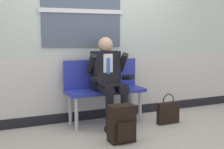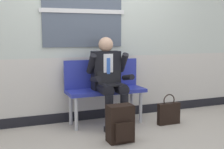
{
  "view_description": "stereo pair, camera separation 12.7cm",
  "coord_description": "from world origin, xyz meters",
  "px_view_note": "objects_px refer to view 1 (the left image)",
  "views": [
    {
      "loc": [
        -1.69,
        -3.58,
        1.32
      ],
      "look_at": [
        -0.01,
        0.2,
        0.75
      ],
      "focal_mm": 48.71,
      "sensor_mm": 36.0,
      "label": 1
    },
    {
      "loc": [
        -1.58,
        -3.63,
        1.32
      ],
      "look_at": [
        -0.01,
        0.2,
        0.75
      ],
      "focal_mm": 48.71,
      "sensor_mm": 36.0,
      "label": 2
    }
  ],
  "objects_px": {
    "backpack": "(122,124)",
    "bench_with_person": "(104,85)",
    "person_seated": "(109,79)",
    "handbag": "(168,112)"
  },
  "relations": [
    {
      "from": "backpack",
      "to": "bench_with_person",
      "type": "bearing_deg",
      "value": 82.42
    },
    {
      "from": "bench_with_person",
      "to": "person_seated",
      "type": "bearing_deg",
      "value": -90.0
    },
    {
      "from": "bench_with_person",
      "to": "person_seated",
      "type": "distance_m",
      "value": 0.24
    },
    {
      "from": "bench_with_person",
      "to": "person_seated",
      "type": "height_order",
      "value": "person_seated"
    },
    {
      "from": "bench_with_person",
      "to": "handbag",
      "type": "xyz_separation_m",
      "value": [
        0.83,
        -0.45,
        -0.39
      ]
    },
    {
      "from": "bench_with_person",
      "to": "handbag",
      "type": "bearing_deg",
      "value": -28.59
    },
    {
      "from": "bench_with_person",
      "to": "person_seated",
      "type": "relative_size",
      "value": 0.9
    },
    {
      "from": "person_seated",
      "to": "backpack",
      "type": "distance_m",
      "value": 0.8
    },
    {
      "from": "handbag",
      "to": "backpack",
      "type": "bearing_deg",
      "value": -157.24
    },
    {
      "from": "handbag",
      "to": "person_seated",
      "type": "bearing_deg",
      "value": 163.07
    }
  ]
}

